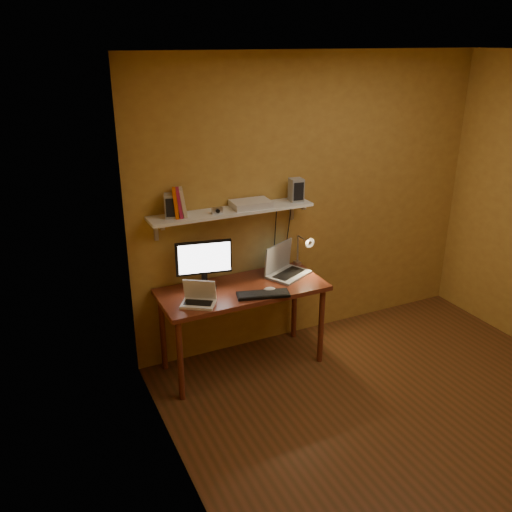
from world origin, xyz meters
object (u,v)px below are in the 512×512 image
desk (243,297)px  keyboard (263,295)px  monitor (204,262)px  mouse (270,289)px  speaker_left (171,206)px  router (251,204)px  netbook (199,297)px  shelf_camera (217,211)px  speaker_right (296,190)px  desk_lamp (304,247)px  wall_shelf (232,211)px  laptop (284,266)px

desk → keyboard: keyboard is taller
monitor → mouse: size_ratio=4.53×
mouse → speaker_left: 1.04m
speaker_left → router: 0.68m
netbook → shelf_camera: (0.27, 0.26, 0.60)m
mouse → desk: bearing=153.0°
keyboard → router: 0.76m
speaker_right → shelf_camera: speaker_right is taller
keyboard → speaker_right: speaker_right is taller
speaker_left → speaker_right: speaker_right is taller
keyboard → desk_lamp: 0.69m
wall_shelf → router: (0.17, -0.00, 0.04)m
monitor → wall_shelf: bearing=24.6°
desk → speaker_right: (0.60, 0.19, 0.81)m
laptop → shelf_camera: bearing=149.6°
mouse → keyboard: bearing=-132.5°
laptop → desk_lamp: size_ratio=1.18×
keyboard → mouse: (0.08, 0.05, 0.01)m
speaker_right → wall_shelf: bearing=-174.2°
desk → netbook: 0.46m
desk → keyboard: size_ratio=3.31×
wall_shelf → speaker_right: bearing=-0.6°
desk → netbook: (-0.43, -0.12, 0.14)m
keyboard → router: (0.08, 0.41, 0.64)m
desk → speaker_right: 1.02m
desk → desk_lamp: (0.66, 0.13, 0.29)m
desk_lamp → speaker_right: size_ratio=1.90×
laptop → keyboard: size_ratio=1.05×
mouse → shelf_camera: shelf_camera is taller
wall_shelf → shelf_camera: 0.17m
shelf_camera → router: (0.32, 0.06, 0.00)m
shelf_camera → netbook: bearing=-136.5°
netbook → router: router is taller
desk → desk_lamp: bearing=10.8°
speaker_right → desk: bearing=-156.1°
laptop → router: bearing=134.4°
monitor → mouse: (0.46, -0.29, -0.22)m
wall_shelf → monitor: size_ratio=3.07×
mouse → router: 0.73m
desk_lamp → router: (-0.49, 0.07, 0.44)m
wall_shelf → keyboard: wall_shelf is taller
mouse → desk_lamp: (0.49, 0.29, 0.19)m
monitor → shelf_camera: bearing=16.9°
desk_lamp → shelf_camera: size_ratio=4.15×
netbook → router: size_ratio=0.97×
speaker_left → router: bearing=16.2°
desk → mouse: bearing=-44.0°
mouse → wall_shelf: bearing=132.4°
monitor → keyboard: monitor is taller
desk → laptop: (0.44, 0.10, 0.16)m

